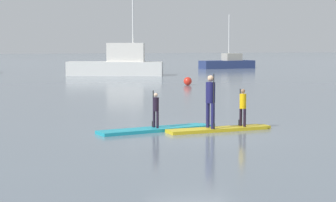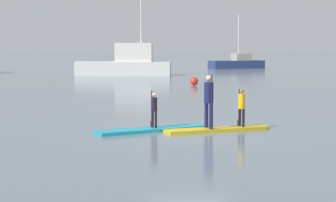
{
  "view_description": "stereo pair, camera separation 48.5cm",
  "coord_description": "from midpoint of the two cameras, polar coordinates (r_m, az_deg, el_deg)",
  "views": [
    {
      "loc": [
        -5.49,
        -17.65,
        2.78
      ],
      "look_at": [
        0.03,
        3.0,
        0.71
      ],
      "focal_mm": 66.82,
      "sensor_mm": 36.0,
      "label": 1
    },
    {
      "loc": [
        -5.02,
        -17.77,
        2.78
      ],
      "look_at": [
        0.03,
        3.0,
        0.71
      ],
      "focal_mm": 66.82,
      "sensor_mm": 36.0,
      "label": 2
    }
  ],
  "objects": [
    {
      "name": "fishing_boat_green_midground",
      "position": [
        49.89,
        -4.86,
        3.39
      ],
      "size": [
        7.73,
        3.96,
        6.57
      ],
      "color": "silver",
      "rests_on": "ground"
    },
    {
      "name": "motor_boat_small_navy",
      "position": [
        63.07,
        5.26,
        3.48
      ],
      "size": [
        5.74,
        2.52,
        5.38
      ],
      "color": "navy",
      "rests_on": "ground"
    },
    {
      "name": "paddler_child_solo",
      "position": [
        19.23,
        -1.86,
        -0.66
      ],
      "size": [
        0.23,
        0.38,
        1.14
      ],
      "color": "black",
      "rests_on": "paddleboard_near"
    },
    {
      "name": "paddler_adult",
      "position": [
        19.1,
        3.18,
        0.28
      ],
      "size": [
        0.32,
        0.51,
        1.67
      ],
      "color": "#19194C",
      "rests_on": "paddleboard_far"
    },
    {
      "name": "paddleboard_far",
      "position": [
        19.36,
        4.0,
        -2.58
      ],
      "size": [
        3.45,
        1.06,
        0.1
      ],
      "color": "gold",
      "rests_on": "ground"
    },
    {
      "name": "ground_plane",
      "position": [
        18.68,
        1.55,
        -3.02
      ],
      "size": [
        240.0,
        240.0,
        0.0
      ],
      "primitive_type": "plane",
      "color": "slate"
    },
    {
      "name": "paddler_child_front",
      "position": [
        19.66,
        6.13,
        -0.39
      ],
      "size": [
        0.23,
        0.41,
        1.18
      ],
      "color": "black",
      "rests_on": "paddleboard_far"
    },
    {
      "name": "paddleboard_near",
      "position": [
        19.29,
        -1.88,
        -2.6
      ],
      "size": [
        3.78,
        1.59,
        0.1
      ],
      "color": "#1E9EB2",
      "rests_on": "ground"
    },
    {
      "name": "mooring_buoy_near",
      "position": [
        39.06,
        1.46,
        1.82
      ],
      "size": [
        0.51,
        0.51,
        0.51
      ],
      "primitive_type": "sphere",
      "color": "red",
      "rests_on": "ground"
    }
  ]
}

